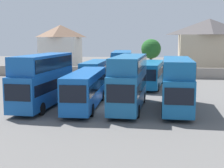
{
  "coord_description": "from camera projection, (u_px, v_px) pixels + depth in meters",
  "views": [
    {
      "loc": [
        4.52,
        -29.25,
        6.49
      ],
      "look_at": [
        0.0,
        3.0,
        1.94
      ],
      "focal_mm": 51.42,
      "sensor_mm": 36.0,
      "label": 1
    }
  ],
  "objects": [
    {
      "name": "ground",
      "position": [
        126.0,
        83.0,
        47.86
      ],
      "size": [
        140.0,
        140.0,
        0.0
      ],
      "primitive_type": "plane",
      "color": "#605E5B"
    },
    {
      "name": "depot_boundary_wall",
      "position": [
        130.0,
        72.0,
        54.34
      ],
      "size": [
        56.0,
        0.5,
        1.8
      ],
      "primitive_type": "cube",
      "color": "gray",
      "rests_on": "ground"
    },
    {
      "name": "bus_1",
      "position": [
        43.0,
        78.0,
        30.8
      ],
      "size": [
        2.98,
        10.77,
        5.04
      ],
      "rotation": [
        0.0,
        0.0,
        -1.61
      ],
      "color": "#1655A3",
      "rests_on": "ground"
    },
    {
      "name": "bus_2",
      "position": [
        86.0,
        87.0,
        30.49
      ],
      "size": [
        2.88,
        11.47,
        3.45
      ],
      "rotation": [
        0.0,
        0.0,
        -1.53
      ],
      "color": "#1252A5",
      "rests_on": "ground"
    },
    {
      "name": "bus_3",
      "position": [
        129.0,
        79.0,
        29.78
      ],
      "size": [
        2.9,
        10.6,
        4.97
      ],
      "rotation": [
        0.0,
        0.0,
        -1.61
      ],
      "color": "#195D96",
      "rests_on": "ground"
    },
    {
      "name": "bus_4",
      "position": [
        177.0,
        81.0,
        29.29
      ],
      "size": [
        2.8,
        10.21,
        4.74
      ],
      "rotation": [
        0.0,
        0.0,
        -1.6
      ],
      "color": "#145B97",
      "rests_on": "ground"
    },
    {
      "name": "bus_5",
      "position": [
        95.0,
        72.0,
        44.82
      ],
      "size": [
        2.61,
        10.16,
        3.45
      ],
      "rotation": [
        0.0,
        0.0,
        -1.56
      ],
      "color": "#185C9B",
      "rests_on": "ground"
    },
    {
      "name": "bus_6",
      "position": [
        122.0,
        67.0,
        44.6
      ],
      "size": [
        3.42,
        11.11,
        4.83
      ],
      "rotation": [
        0.0,
        0.0,
        -1.49
      ],
      "color": "#155598",
      "rests_on": "ground"
    },
    {
      "name": "bus_7",
      "position": [
        152.0,
        73.0,
        43.61
      ],
      "size": [
        3.47,
        11.49,
        3.4
      ],
      "rotation": [
        0.0,
        0.0,
        -1.66
      ],
      "color": "#136195",
      "rests_on": "ground"
    },
    {
      "name": "house_terrace_left",
      "position": [
        61.0,
        48.0,
        63.54
      ],
      "size": [
        7.5,
        7.01,
        9.3
      ],
      "color": "silver",
      "rests_on": "ground"
    },
    {
      "name": "house_terrace_centre",
      "position": [
        209.0,
        46.0,
        60.21
      ],
      "size": [
        11.43,
        6.94,
        10.3
      ],
      "color": "#C6B293",
      "rests_on": "ground"
    },
    {
      "name": "tree_left_of_lot",
      "position": [
        151.0,
        49.0,
        55.78
      ],
      "size": [
        3.43,
        3.43,
        6.55
      ],
      "color": "brown",
      "rests_on": "ground"
    }
  ]
}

